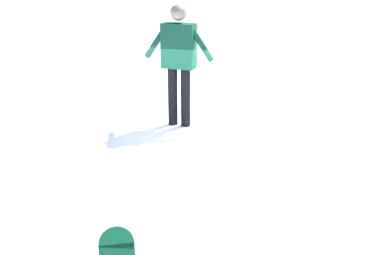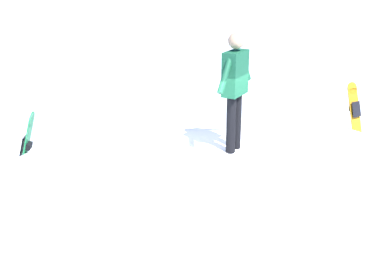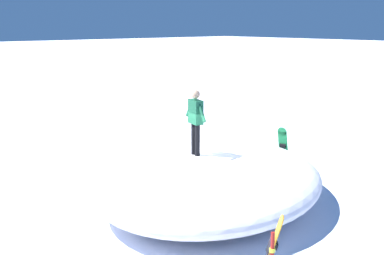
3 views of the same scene
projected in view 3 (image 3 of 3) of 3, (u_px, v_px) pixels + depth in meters
The scene contains 6 objects.
ground at pixel (208, 198), 13.45m from camera, with size 240.00×240.00×0.00m, color white.
snow_mound at pixel (210, 178), 13.03m from camera, with size 7.40×5.94×1.35m, color white.
snowboarder_standing at pixel (196, 118), 12.65m from camera, with size 0.33×1.05×1.76m.
snowboard_primary_upright at pixel (283, 150), 15.30m from camera, with size 0.53×0.42×1.63m.
snowboard_secondary_upright at pixel (270, 253), 8.61m from camera, with size 0.52×0.51×1.51m.
backpack_near at pixel (151, 162), 16.18m from camera, with size 0.67×0.42×0.46m.
Camera 3 is at (-8.66, -9.31, 4.83)m, focal length 44.72 mm.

